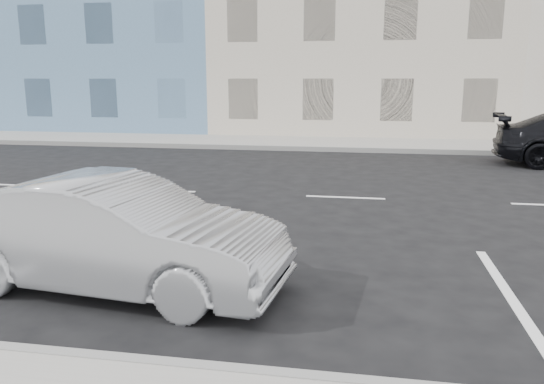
% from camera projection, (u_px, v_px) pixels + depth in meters
% --- Properties ---
extents(ground, '(120.00, 120.00, 0.00)m').
position_uv_depth(ground, '(447.00, 201.00, 10.48)').
color(ground, black).
rests_on(ground, ground).
extents(sidewalk_far, '(80.00, 3.40, 0.15)m').
position_uv_depth(sidewalk_far, '(273.00, 142.00, 19.69)').
color(sidewalk_far, gray).
rests_on(sidewalk_far, ground).
extents(curb_far, '(80.00, 0.12, 0.16)m').
position_uv_depth(curb_far, '(265.00, 148.00, 18.05)').
color(curb_far, gray).
rests_on(curb_far, ground).
extents(bldg_cream, '(12.00, 12.00, 11.50)m').
position_uv_depth(bldg_cream, '(362.00, 7.00, 25.33)').
color(bldg_cream, '#BFB4A2').
rests_on(bldg_cream, ground).
extents(sedan_silver, '(4.06, 1.80, 1.30)m').
position_uv_depth(sedan_silver, '(115.00, 234.00, 5.99)').
color(sedan_silver, '#94969A').
rests_on(sedan_silver, ground).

